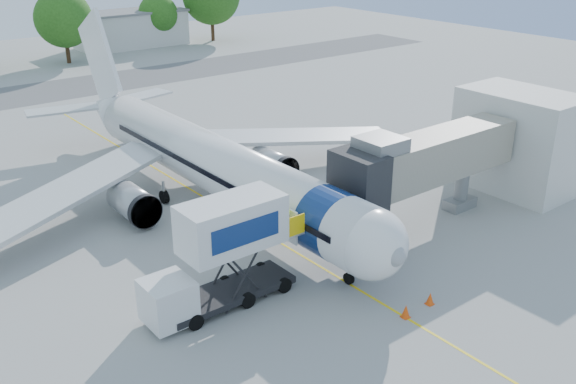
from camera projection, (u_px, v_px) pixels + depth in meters
ground at (246, 223)px, 40.91m from camera, size 160.00×160.00×0.00m
guidance_line at (246, 223)px, 40.91m from camera, size 0.15×70.00×0.01m
taxiway_strip at (30, 94)px, 71.26m from camera, size 120.00×10.00×0.01m
aircraft at (210, 162)px, 42.74m from camera, size 34.17×37.73×11.35m
jet_bridge at (419, 162)px, 38.72m from camera, size 13.90×3.20×6.60m
terminal_stub at (518, 141)px, 45.04m from camera, size 5.00×8.00×7.00m
catering_hiloader at (222, 255)px, 31.20m from camera, size 8.50×2.44×5.50m
ground_tug at (486, 342)px, 27.97m from camera, size 4.25×2.81×1.56m
safety_cone_a at (430, 299)px, 32.10m from camera, size 0.42×0.42×0.67m
safety_cone_b at (406, 311)px, 31.03m from camera, size 0.44×0.44×0.69m
outbuilding_right at (131, 29)px, 97.22m from camera, size 16.40×7.40×5.30m
tree_e at (63, 19)px, 84.51m from camera, size 7.55×7.55×9.62m
tree_f at (158, 14)px, 97.52m from camera, size 5.99×5.99×7.63m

